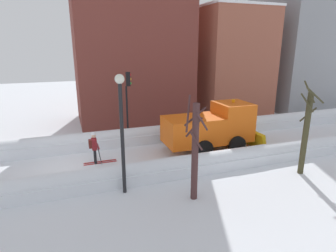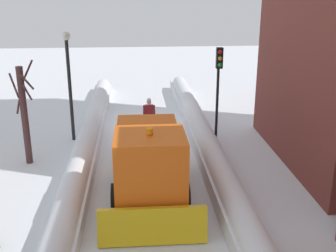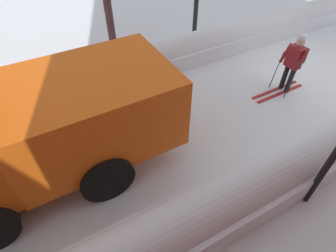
% 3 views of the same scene
% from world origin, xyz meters
% --- Properties ---
extents(plow_truck, '(3.20, 5.98, 3.12)m').
position_xyz_m(plow_truck, '(0.02, 8.53, 1.48)').
color(plow_truck, orange).
rests_on(plow_truck, ground).
extents(skier, '(0.62, 1.80, 1.81)m').
position_xyz_m(skier, '(-0.24, 1.42, 1.00)').
color(skier, black).
rests_on(skier, ground).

